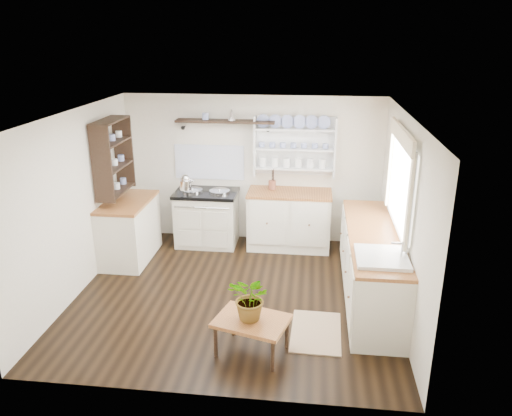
{
  "coord_description": "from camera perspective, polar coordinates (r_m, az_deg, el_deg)",
  "views": [
    {
      "loc": [
        0.93,
        -5.6,
        3.19
      ],
      "look_at": [
        0.24,
        0.25,
        1.1
      ],
      "focal_mm": 35.0,
      "sensor_mm": 36.0,
      "label": 1
    }
  ],
  "objects": [
    {
      "name": "floor",
      "position": [
        6.52,
        -2.41,
        -9.81
      ],
      "size": [
        4.0,
        3.8,
        0.01
      ],
      "primitive_type": "cube",
      "color": "black",
      "rests_on": "ground"
    },
    {
      "name": "wall_back",
      "position": [
        7.83,
        -0.37,
        4.43
      ],
      "size": [
        4.0,
        0.02,
        2.3
      ],
      "primitive_type": "cube",
      "color": "beige",
      "rests_on": "ground"
    },
    {
      "name": "wall_right",
      "position": [
        6.06,
        16.45,
        -0.98
      ],
      "size": [
        0.02,
        3.8,
        2.3
      ],
      "primitive_type": "cube",
      "color": "beige",
      "rests_on": "ground"
    },
    {
      "name": "wall_left",
      "position": [
        6.64,
        -19.86,
        0.44
      ],
      "size": [
        0.02,
        3.8,
        2.3
      ],
      "primitive_type": "cube",
      "color": "beige",
      "rests_on": "ground"
    },
    {
      "name": "ceiling",
      "position": [
        5.75,
        -2.74,
        10.59
      ],
      "size": [
        4.0,
        3.8,
        0.01
      ],
      "primitive_type": "cube",
      "color": "white",
      "rests_on": "wall_back"
    },
    {
      "name": "window",
      "position": [
        6.07,
        16.13,
        3.2
      ],
      "size": [
        0.08,
        1.55,
        1.22
      ],
      "color": "white",
      "rests_on": "wall_right"
    },
    {
      "name": "aga_cooker",
      "position": [
        7.85,
        -5.64,
        -1.07
      ],
      "size": [
        0.96,
        0.67,
        0.89
      ],
      "color": "beige",
      "rests_on": "floor"
    },
    {
      "name": "back_cabinets",
      "position": [
        7.71,
        3.8,
        -1.25
      ],
      "size": [
        1.27,
        0.63,
        0.9
      ],
      "color": "white",
      "rests_on": "floor"
    },
    {
      "name": "right_cabinets",
      "position": [
        6.37,
        13.05,
        -6.39
      ],
      "size": [
        0.62,
        2.43,
        0.9
      ],
      "color": "white",
      "rests_on": "floor"
    },
    {
      "name": "belfast_sink",
      "position": [
        5.56,
        14.08,
        -6.59
      ],
      "size": [
        0.55,
        0.6,
        0.45
      ],
      "color": "white",
      "rests_on": "right_cabinets"
    },
    {
      "name": "left_cabinets",
      "position": [
        7.53,
        -14.27,
        -2.37
      ],
      "size": [
        0.62,
        1.13,
        0.9
      ],
      "color": "white",
      "rests_on": "floor"
    },
    {
      "name": "plate_rack",
      "position": [
        7.65,
        4.47,
        7.13
      ],
      "size": [
        1.2,
        0.22,
        0.9
      ],
      "color": "white",
      "rests_on": "wall_back"
    },
    {
      "name": "high_shelf",
      "position": [
        7.61,
        -3.53,
        9.8
      ],
      "size": [
        1.5,
        0.29,
        0.16
      ],
      "color": "black",
      "rests_on": "wall_back"
    },
    {
      "name": "left_shelving",
      "position": [
        7.26,
        -16.03,
        5.7
      ],
      "size": [
        0.28,
        0.8,
        1.05
      ],
      "primitive_type": "cube",
      "color": "black",
      "rests_on": "wall_left"
    },
    {
      "name": "kettle",
      "position": [
        7.61,
        -8.04,
        2.95
      ],
      "size": [
        0.19,
        0.19,
        0.23
      ],
      "primitive_type": null,
      "color": "silver",
      "rests_on": "aga_cooker"
    },
    {
      "name": "utensil_crock",
      "position": [
        7.64,
        1.86,
        2.66
      ],
      "size": [
        0.11,
        0.11,
        0.13
      ],
      "primitive_type": "cylinder",
      "color": "brown",
      "rests_on": "back_cabinets"
    },
    {
      "name": "center_table",
      "position": [
        5.28,
        -0.5,
        -13.02
      ],
      "size": [
        0.85,
        0.7,
        0.4
      ],
      "rotation": [
        0.0,
        0.0,
        -0.28
      ],
      "color": "brown",
      "rests_on": "floor"
    },
    {
      "name": "potted_plant",
      "position": [
        5.13,
        -0.51,
        -10.27
      ],
      "size": [
        0.58,
        0.56,
        0.49
      ],
      "primitive_type": "imported",
      "rotation": [
        0.0,
        0.0,
        -0.56
      ],
      "color": "#3F7233",
      "rests_on": "center_table"
    },
    {
      "name": "floor_rug",
      "position": [
        5.81,
        6.87,
        -13.88
      ],
      "size": [
        0.57,
        0.86,
        0.02
      ],
      "primitive_type": "cube",
      "rotation": [
        0.0,
        0.0,
        -0.03
      ],
      "color": "#9E855C",
      "rests_on": "floor"
    }
  ]
}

